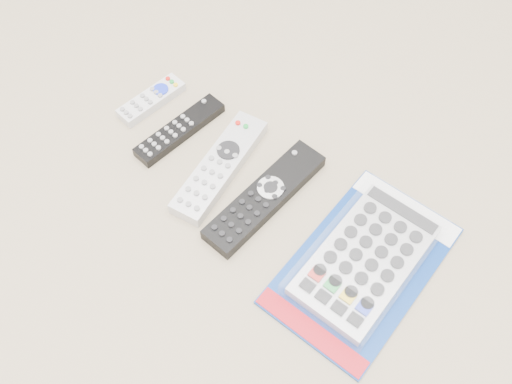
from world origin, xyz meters
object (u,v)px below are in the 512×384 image
Objects in this scene: remote_slim_black at (179,130)px; jumbo_remote_packaged at (366,259)px; remote_silver_dvd at (220,166)px; remote_small_grey at (151,100)px; remote_large_black at (265,197)px.

remote_slim_black is 0.38m from jumbo_remote_packaged.
jumbo_remote_packaged reaches higher than remote_silver_dvd.
remote_large_black is at bearing -0.88° from remote_small_grey.
remote_silver_dvd is 0.74× the size of jumbo_remote_packaged.
remote_small_grey is 0.19m from remote_silver_dvd.
remote_small_grey is at bearing 160.30° from remote_silver_dvd.
remote_slim_black is at bearing 178.36° from jumbo_remote_packaged.
jumbo_remote_packaged is at bearing 5.04° from remote_large_black.
remote_large_black is at bearing -9.86° from remote_silver_dvd.
jumbo_remote_packaged is (0.18, -0.01, 0.01)m from remote_large_black.
remote_large_black reaches higher than remote_small_grey.
remote_small_grey is 0.74× the size of remote_slim_black.
remote_large_black is at bearing 0.99° from remote_slim_black.
remote_large_black is 0.79× the size of jumbo_remote_packaged.
jumbo_remote_packaged is at bearing 4.16° from remote_slim_black.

